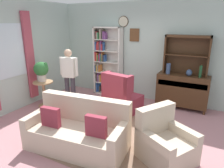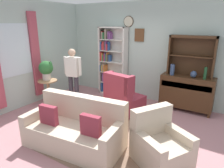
{
  "view_description": "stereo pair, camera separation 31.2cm",
  "coord_description": "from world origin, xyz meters",
  "px_view_note": "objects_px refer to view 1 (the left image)",
  "views": [
    {
      "loc": [
        1.99,
        -3.47,
        2.22
      ],
      "look_at": [
        0.1,
        0.2,
        0.95
      ],
      "focal_mm": 32.2,
      "sensor_mm": 36.0,
      "label": 1
    },
    {
      "loc": [
        2.26,
        -3.32,
        2.22
      ],
      "look_at": [
        0.1,
        0.2,
        0.95
      ],
      "focal_mm": 32.2,
      "sensor_mm": 36.0,
      "label": 2
    }
  ],
  "objects_px": {
    "wingback_chair": "(121,98)",
    "potted_plant_small": "(57,96)",
    "armchair_floral": "(165,144)",
    "plant_stand": "(44,91)",
    "bookshelf": "(106,60)",
    "couch_floral": "(78,131)",
    "potted_plant_large": "(41,70)",
    "vase_round": "(189,73)",
    "sideboard": "(182,90)",
    "bottle_wine": "(201,71)",
    "person_reading": "(69,74)",
    "sideboard_hutch": "(187,50)",
    "vase_tall": "(168,69)"
  },
  "relations": [
    {
      "from": "bottle_wine",
      "to": "wingback_chair",
      "type": "relative_size",
      "value": 0.29
    },
    {
      "from": "armchair_floral",
      "to": "plant_stand",
      "type": "xyz_separation_m",
      "value": [
        -3.45,
        0.75,
        0.14
      ]
    },
    {
      "from": "person_reading",
      "to": "vase_tall",
      "type": "bearing_deg",
      "value": 26.05
    },
    {
      "from": "vase_tall",
      "to": "plant_stand",
      "type": "bearing_deg",
      "value": -152.74
    },
    {
      "from": "bookshelf",
      "to": "bottle_wine",
      "type": "bearing_deg",
      "value": -3.61
    },
    {
      "from": "sideboard",
      "to": "wingback_chair",
      "type": "xyz_separation_m",
      "value": [
        -1.32,
        -1.0,
        -0.13
      ]
    },
    {
      "from": "vase_tall",
      "to": "couch_floral",
      "type": "bearing_deg",
      "value": -110.58
    },
    {
      "from": "vase_tall",
      "to": "potted_plant_large",
      "type": "height_order",
      "value": "potted_plant_large"
    },
    {
      "from": "couch_floral",
      "to": "bookshelf",
      "type": "bearing_deg",
      "value": 109.1
    },
    {
      "from": "bookshelf",
      "to": "wingback_chair",
      "type": "height_order",
      "value": "bookshelf"
    },
    {
      "from": "vase_tall",
      "to": "person_reading",
      "type": "height_order",
      "value": "person_reading"
    },
    {
      "from": "potted_plant_large",
      "to": "couch_floral",
      "type": "bearing_deg",
      "value": -29.75
    },
    {
      "from": "armchair_floral",
      "to": "wingback_chair",
      "type": "bearing_deg",
      "value": 136.6
    },
    {
      "from": "wingback_chair",
      "to": "potted_plant_small",
      "type": "distance_m",
      "value": 1.98
    },
    {
      "from": "vase_round",
      "to": "potted_plant_large",
      "type": "distance_m",
      "value": 3.83
    },
    {
      "from": "bottle_wine",
      "to": "armchair_floral",
      "type": "xyz_separation_m",
      "value": [
        -0.28,
        -2.26,
        -0.78
      ]
    },
    {
      "from": "armchair_floral",
      "to": "wingback_chair",
      "type": "height_order",
      "value": "wingback_chair"
    },
    {
      "from": "armchair_floral",
      "to": "sideboard",
      "type": "bearing_deg",
      "value": 92.63
    },
    {
      "from": "bookshelf",
      "to": "couch_floral",
      "type": "relative_size",
      "value": 1.12
    },
    {
      "from": "sideboard",
      "to": "bottle_wine",
      "type": "distance_m",
      "value": 0.69
    },
    {
      "from": "potted_plant_small",
      "to": "person_reading",
      "type": "relative_size",
      "value": 0.2
    },
    {
      "from": "armchair_floral",
      "to": "potted_plant_large",
      "type": "bearing_deg",
      "value": 167.47
    },
    {
      "from": "couch_floral",
      "to": "armchair_floral",
      "type": "xyz_separation_m",
      "value": [
        1.49,
        0.37,
        -0.02
      ]
    },
    {
      "from": "couch_floral",
      "to": "plant_stand",
      "type": "bearing_deg",
      "value": 150.38
    },
    {
      "from": "plant_stand",
      "to": "wingback_chair",
      "type": "bearing_deg",
      "value": 16.71
    },
    {
      "from": "bottle_wine",
      "to": "plant_stand",
      "type": "xyz_separation_m",
      "value": [
        -3.74,
        -1.51,
        -0.64
      ]
    },
    {
      "from": "bookshelf",
      "to": "sideboard",
      "type": "relative_size",
      "value": 1.62
    },
    {
      "from": "sideboard_hutch",
      "to": "couch_floral",
      "type": "xyz_separation_m",
      "value": [
        -1.38,
        -2.83,
        -1.25
      ]
    },
    {
      "from": "potted_plant_large",
      "to": "sideboard",
      "type": "bearing_deg",
      "value": 24.91
    },
    {
      "from": "armchair_floral",
      "to": "potted_plant_small",
      "type": "bearing_deg",
      "value": 161.42
    },
    {
      "from": "sideboard",
      "to": "vase_tall",
      "type": "relative_size",
      "value": 4.67
    },
    {
      "from": "bookshelf",
      "to": "sideboard_hutch",
      "type": "relative_size",
      "value": 1.91
    },
    {
      "from": "bottle_wine",
      "to": "armchair_floral",
      "type": "distance_m",
      "value": 2.41
    },
    {
      "from": "sideboard",
      "to": "vase_round",
      "type": "distance_m",
      "value": 0.52
    },
    {
      "from": "vase_tall",
      "to": "vase_round",
      "type": "xyz_separation_m",
      "value": [
        0.52,
        0.01,
        -0.05
      ]
    },
    {
      "from": "potted_plant_large",
      "to": "plant_stand",
      "type": "bearing_deg",
      "value": -35.83
    },
    {
      "from": "vase_round",
      "to": "bottle_wine",
      "type": "relative_size",
      "value": 0.56
    },
    {
      "from": "armchair_floral",
      "to": "person_reading",
      "type": "height_order",
      "value": "person_reading"
    },
    {
      "from": "potted_plant_large",
      "to": "armchair_floral",
      "type": "bearing_deg",
      "value": -12.53
    },
    {
      "from": "wingback_chair",
      "to": "vase_round",
      "type": "bearing_deg",
      "value": 32.6
    },
    {
      "from": "armchair_floral",
      "to": "potted_plant_large",
      "type": "xyz_separation_m",
      "value": [
        -3.5,
        0.78,
        0.72
      ]
    },
    {
      "from": "potted_plant_large",
      "to": "person_reading",
      "type": "distance_m",
      "value": 0.74
    },
    {
      "from": "sideboard_hutch",
      "to": "person_reading",
      "type": "height_order",
      "value": "sideboard_hutch"
    },
    {
      "from": "potted_plant_small",
      "to": "sideboard_hutch",
      "type": "bearing_deg",
      "value": 21.93
    },
    {
      "from": "bottle_wine",
      "to": "potted_plant_large",
      "type": "xyz_separation_m",
      "value": [
        -3.78,
        -1.48,
        -0.06
      ]
    },
    {
      "from": "wingback_chair",
      "to": "plant_stand",
      "type": "xyz_separation_m",
      "value": [
        -2.02,
        -0.61,
        0.05
      ]
    },
    {
      "from": "sideboard",
      "to": "couch_floral",
      "type": "bearing_deg",
      "value": -116.92
    },
    {
      "from": "vase_round",
      "to": "person_reading",
      "type": "bearing_deg",
      "value": -157.95
    },
    {
      "from": "vase_round",
      "to": "potted_plant_large",
      "type": "relative_size",
      "value": 0.32
    },
    {
      "from": "sideboard",
      "to": "potted_plant_small",
      "type": "bearing_deg",
      "value": -159.73
    }
  ]
}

